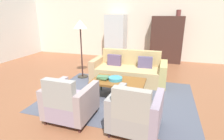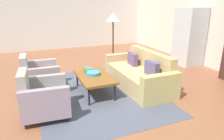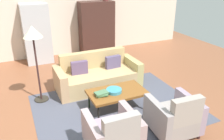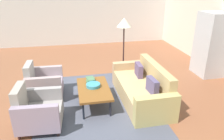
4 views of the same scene
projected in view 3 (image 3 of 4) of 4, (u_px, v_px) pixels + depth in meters
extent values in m
plane|color=brown|center=(102.00, 114.00, 4.79)|extent=(11.84, 11.84, 0.00)
cube|color=beige|center=(56.00, 14.00, 7.68)|extent=(9.87, 0.12, 2.80)
cube|color=#4A4D5C|center=(116.00, 107.00, 5.02)|extent=(3.40, 2.60, 0.01)
cube|color=tan|center=(99.00, 80.00, 5.81)|extent=(1.75, 0.92, 0.42)
cube|color=tan|center=(93.00, 67.00, 6.03)|extent=(1.74, 0.20, 0.86)
cube|color=tan|center=(132.00, 70.00, 6.14)|extent=(0.19, 0.90, 0.62)
cube|color=tan|center=(60.00, 83.00, 5.41)|extent=(0.19, 0.90, 0.62)
cube|color=#54496C|center=(113.00, 62.00, 5.92)|extent=(0.41, 0.15, 0.32)
cube|color=#5A4666|center=(79.00, 68.00, 5.58)|extent=(0.41, 0.15, 0.32)
cylinder|color=black|center=(89.00, 100.00, 4.94)|extent=(0.04, 0.04, 0.37)
cylinder|color=black|center=(132.00, 91.00, 5.33)|extent=(0.04, 0.04, 0.37)
cylinder|color=black|center=(98.00, 114.00, 4.47)|extent=(0.04, 0.04, 0.37)
cylinder|color=black|center=(145.00, 102.00, 4.86)|extent=(0.04, 0.04, 0.37)
cube|color=brown|center=(117.00, 92.00, 4.82)|extent=(1.20, 0.70, 0.05)
cylinder|color=#2B2A15|center=(87.00, 140.00, 3.98)|extent=(0.05, 0.05, 0.10)
cylinder|color=#3A1D17|center=(122.00, 130.00, 4.22)|extent=(0.05, 0.05, 0.10)
cube|color=gray|center=(112.00, 138.00, 3.73)|extent=(0.58, 0.81, 0.30)
cube|color=gray|center=(121.00, 139.00, 3.36)|extent=(0.56, 0.15, 0.78)
cube|color=gray|center=(92.00, 137.00, 3.56)|extent=(0.14, 0.80, 0.56)
cube|color=gray|center=(131.00, 126.00, 3.80)|extent=(0.14, 0.80, 0.56)
cylinder|color=#2B2823|center=(146.00, 122.00, 4.44)|extent=(0.05, 0.05, 0.10)
cylinder|color=black|center=(176.00, 115.00, 4.66)|extent=(0.05, 0.05, 0.10)
cylinder|color=#3A2121|center=(199.00, 136.00, 4.07)|extent=(0.05, 0.05, 0.10)
cube|color=gray|center=(173.00, 120.00, 4.18)|extent=(0.61, 0.84, 0.30)
cube|color=gray|center=(185.00, 119.00, 3.80)|extent=(0.57, 0.18, 0.78)
cube|color=gray|center=(157.00, 118.00, 4.02)|extent=(0.17, 0.81, 0.56)
cube|color=gray|center=(189.00, 110.00, 4.23)|extent=(0.17, 0.81, 0.56)
cylinder|color=teal|center=(114.00, 91.00, 4.77)|extent=(0.32, 0.32, 0.07)
cube|color=#537C4E|center=(101.00, 95.00, 4.64)|extent=(0.20, 0.16, 0.02)
cube|color=#4C784E|center=(101.00, 94.00, 4.63)|extent=(0.27, 0.23, 0.03)
cube|color=#47704D|center=(101.00, 93.00, 4.62)|extent=(0.29, 0.21, 0.03)
cube|color=#3D231E|center=(97.00, 28.00, 8.08)|extent=(1.20, 0.50, 1.80)
cube|color=#351212|center=(86.00, 27.00, 8.18)|extent=(0.56, 0.01, 1.51)
cube|color=#321D1A|center=(102.00, 25.00, 8.41)|extent=(0.56, 0.01, 1.51)
cube|color=#B7BABF|center=(37.00, 34.00, 7.22)|extent=(0.80, 0.70, 1.85)
cylinder|color=#99999E|center=(36.00, 28.00, 7.51)|extent=(0.02, 0.02, 0.70)
cylinder|color=#2B271F|center=(42.00, 99.00, 5.31)|extent=(0.32, 0.32, 0.03)
cylinder|color=#362020|center=(38.00, 70.00, 5.02)|extent=(0.04, 0.04, 1.45)
cone|color=beige|center=(32.00, 32.00, 4.68)|extent=(0.40, 0.40, 0.24)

